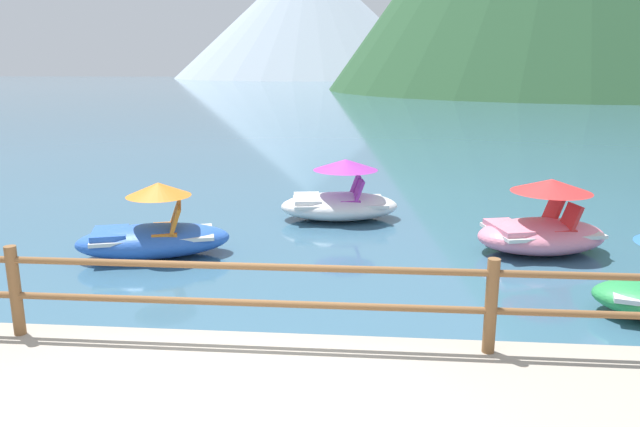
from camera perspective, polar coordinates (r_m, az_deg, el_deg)
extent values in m
plane|color=#38607A|center=(44.16, 3.35, 9.74)|extent=(200.00, 200.00, 0.00)
cylinder|color=brown|center=(7.01, -26.49, -6.45)|extent=(0.12, 0.12, 0.95)
cylinder|color=brown|center=(6.13, 15.62, -8.30)|extent=(0.12, 0.12, 0.95)
cylinder|color=brown|center=(6.03, -7.05, -4.89)|extent=(23.80, 0.07, 0.07)
cylinder|color=brown|center=(6.16, -6.95, -8.24)|extent=(23.80, 0.07, 0.07)
ellipsoid|color=blue|center=(10.51, -15.19, -2.46)|extent=(2.70, 1.80, 0.54)
cube|color=silver|center=(10.48, -15.23, -1.96)|extent=(2.12, 1.45, 0.06)
cube|color=orange|center=(10.67, -14.20, -1.23)|extent=(0.50, 0.50, 0.08)
cube|color=orange|center=(10.61, -13.30, -0.04)|extent=(0.32, 0.44, 0.43)
cube|color=orange|center=(10.24, -14.26, -1.86)|extent=(0.50, 0.50, 0.08)
cube|color=orange|center=(10.18, -13.32, -0.62)|extent=(0.32, 0.44, 0.43)
cube|color=blue|center=(10.53, -18.96, -1.83)|extent=(0.75, 0.90, 0.12)
cone|color=orange|center=(10.30, -14.81, 2.20)|extent=(1.32, 1.32, 0.22)
ellipsoid|color=white|center=(12.59, 1.81, 0.68)|extent=(2.58, 1.73, 0.54)
cube|color=silver|center=(12.57, 1.81, 1.10)|extent=(2.02, 1.40, 0.06)
cube|color=purple|center=(12.84, 2.50, 1.69)|extent=(0.45, 0.45, 0.08)
cube|color=purple|center=(12.82, 3.31, 2.66)|extent=(0.26, 0.43, 0.43)
cube|color=purple|center=(12.30, 2.77, 1.15)|extent=(0.45, 0.45, 0.08)
cube|color=purple|center=(12.28, 3.62, 2.16)|extent=(0.26, 0.43, 0.43)
cube|color=white|center=(12.51, -1.19, 1.33)|extent=(0.67, 1.04, 0.12)
cone|color=purple|center=(12.43, 2.39, 4.57)|extent=(1.50, 1.50, 0.22)
ellipsoid|color=pink|center=(11.04, 19.87, -1.98)|extent=(2.47, 1.89, 0.56)
cube|color=silver|center=(11.02, 19.91, -1.49)|extent=(1.94, 1.52, 0.06)
cube|color=red|center=(11.32, 20.00, -0.74)|extent=(0.48, 0.48, 0.08)
cube|color=red|center=(11.36, 20.89, 0.37)|extent=(0.30, 0.44, 0.43)
cube|color=red|center=(10.85, 21.41, -1.47)|extent=(0.48, 0.48, 0.08)
cube|color=red|center=(10.89, 22.32, -0.30)|extent=(0.30, 0.44, 0.43)
cube|color=pink|center=(10.73, 17.10, -1.34)|extent=(0.71, 1.06, 0.12)
cone|color=red|center=(10.91, 20.75, 2.45)|extent=(1.61, 1.61, 0.22)
cone|color=#9EADBC|center=(138.17, -1.04, 17.91)|extent=(58.13, 58.13, 25.96)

